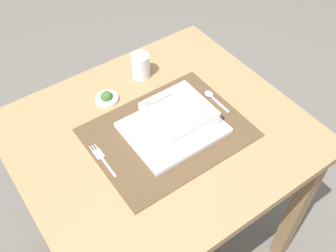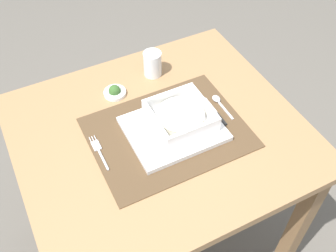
{
  "view_description": "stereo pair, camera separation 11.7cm",
  "coord_description": "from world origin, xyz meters",
  "px_view_note": "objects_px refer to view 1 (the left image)",
  "views": [
    {
      "loc": [
        -0.43,
        -0.65,
        1.62
      ],
      "look_at": [
        0.02,
        -0.02,
        0.74
      ],
      "focal_mm": 42.74,
      "sensor_mm": 36.0,
      "label": 1
    },
    {
      "loc": [
        -0.33,
        -0.71,
        1.62
      ],
      "look_at": [
        0.02,
        -0.02,
        0.74
      ],
      "focal_mm": 42.74,
      "sensor_mm": 36.0,
      "label": 2
    }
  ],
  "objects_px": {
    "dining_table": "(160,154)",
    "fork": "(102,158)",
    "butter_knife": "(211,108)",
    "condiment_saucer": "(107,98)",
    "spoon": "(211,96)",
    "drinking_glass": "(141,67)",
    "porridge_bowl": "(179,116)"
  },
  "relations": [
    {
      "from": "fork",
      "to": "butter_knife",
      "type": "bearing_deg",
      "value": -0.58
    },
    {
      "from": "dining_table",
      "to": "spoon",
      "type": "bearing_deg",
      "value": 5.4
    },
    {
      "from": "butter_knife",
      "to": "drinking_glass",
      "type": "xyz_separation_m",
      "value": [
        -0.09,
        0.26,
        0.03
      ]
    },
    {
      "from": "dining_table",
      "to": "fork",
      "type": "height_order",
      "value": "fork"
    },
    {
      "from": "dining_table",
      "to": "fork",
      "type": "bearing_deg",
      "value": 177.43
    },
    {
      "from": "dining_table",
      "to": "condiment_saucer",
      "type": "bearing_deg",
      "value": 106.21
    },
    {
      "from": "fork",
      "to": "butter_knife",
      "type": "xyz_separation_m",
      "value": [
        0.38,
        -0.03,
        0.0
      ]
    },
    {
      "from": "drinking_glass",
      "to": "porridge_bowl",
      "type": "bearing_deg",
      "value": -96.72
    },
    {
      "from": "dining_table",
      "to": "spoon",
      "type": "xyz_separation_m",
      "value": [
        0.22,
        0.02,
        0.12
      ]
    },
    {
      "from": "fork",
      "to": "condiment_saucer",
      "type": "xyz_separation_m",
      "value": [
        0.13,
        0.2,
        0.01
      ]
    },
    {
      "from": "fork",
      "to": "drinking_glass",
      "type": "distance_m",
      "value": 0.37
    },
    {
      "from": "dining_table",
      "to": "fork",
      "type": "xyz_separation_m",
      "value": [
        -0.19,
        0.01,
        0.11
      ]
    },
    {
      "from": "fork",
      "to": "spoon",
      "type": "xyz_separation_m",
      "value": [
        0.41,
        0.01,
        0.0
      ]
    },
    {
      "from": "porridge_bowl",
      "to": "fork",
      "type": "relative_size",
      "value": 1.28
    },
    {
      "from": "fork",
      "to": "dining_table",
      "type": "bearing_deg",
      "value": 1.24
    },
    {
      "from": "spoon",
      "to": "drinking_glass",
      "type": "height_order",
      "value": "drinking_glass"
    },
    {
      "from": "drinking_glass",
      "to": "condiment_saucer",
      "type": "distance_m",
      "value": 0.16
    },
    {
      "from": "spoon",
      "to": "condiment_saucer",
      "type": "xyz_separation_m",
      "value": [
        -0.28,
        0.19,
        0.0
      ]
    },
    {
      "from": "fork",
      "to": "porridge_bowl",
      "type": "bearing_deg",
      "value": -0.82
    },
    {
      "from": "porridge_bowl",
      "to": "spoon",
      "type": "relative_size",
      "value": 1.51
    },
    {
      "from": "dining_table",
      "to": "drinking_glass",
      "type": "xyz_separation_m",
      "value": [
        0.09,
        0.24,
        0.15
      ]
    },
    {
      "from": "fork",
      "to": "butter_knife",
      "type": "height_order",
      "value": "butter_knife"
    },
    {
      "from": "dining_table",
      "to": "butter_knife",
      "type": "bearing_deg",
      "value": -6.25
    },
    {
      "from": "porridge_bowl",
      "to": "fork",
      "type": "xyz_separation_m",
      "value": [
        -0.25,
        0.02,
        -0.03
      ]
    },
    {
      "from": "butter_knife",
      "to": "porridge_bowl",
      "type": "bearing_deg",
      "value": 172.49
    },
    {
      "from": "butter_knife",
      "to": "fork",
      "type": "bearing_deg",
      "value": 171.97
    },
    {
      "from": "porridge_bowl",
      "to": "fork",
      "type": "bearing_deg",
      "value": 175.37
    },
    {
      "from": "spoon",
      "to": "condiment_saucer",
      "type": "distance_m",
      "value": 0.34
    },
    {
      "from": "dining_table",
      "to": "drinking_glass",
      "type": "bearing_deg",
      "value": 68.88
    },
    {
      "from": "drinking_glass",
      "to": "fork",
      "type": "bearing_deg",
      "value": -140.52
    },
    {
      "from": "butter_knife",
      "to": "condiment_saucer",
      "type": "xyz_separation_m",
      "value": [
        -0.25,
        0.23,
        0.0
      ]
    },
    {
      "from": "butter_knife",
      "to": "dining_table",
      "type": "bearing_deg",
      "value": 170.11
    }
  ]
}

